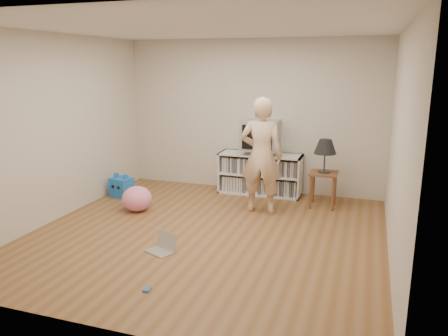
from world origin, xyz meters
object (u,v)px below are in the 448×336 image
Objects in this scene: media_unit at (260,174)px; person at (261,156)px; laptop at (163,246)px; plush_blue at (122,187)px; crt_tv at (261,135)px; side_table at (323,181)px; dvd_deck at (260,152)px; plush_pink at (137,199)px; table_lamp at (325,147)px.

person reaches higher than media_unit.
person is 4.35× the size of laptop.
plush_blue is (-2.16, -0.92, -0.18)m from media_unit.
side_table is (1.10, -0.37, -0.60)m from crt_tv.
person is at bearing 89.71° from laptop.
dvd_deck is 1.00× the size of plush_pink.
table_lamp is at bearing 22.73° from plush_pink.
media_unit reaches higher than laptop.
crt_tv reaches higher than plush_blue.
plush_blue is (-2.16, -0.90, -0.85)m from crt_tv.
table_lamp is at bearing 180.00° from side_table.
person is (-0.86, -0.55, -0.08)m from table_lamp.
media_unit reaches higher than plush_pink.
crt_tv is at bearing -90.00° from dvd_deck.
crt_tv is 1.51× the size of laptop.
side_table is at bearing -18.59° from dvd_deck.
media_unit is 3.52× the size of laptop.
laptop is at bearing 64.32° from person.
person is 2.50m from plush_blue.
table_lamp is 0.30× the size of person.
person is 3.84× the size of plush_pink.
crt_tv is 2.29m from plush_pink.
side_table is at bearing -19.32° from media_unit.
crt_tv is 1.09× the size of side_table.
plush_pink is at bearing -136.27° from dvd_deck.
crt_tv is at bearing 161.57° from table_lamp.
media_unit is 1.17m from side_table.
crt_tv is 1.31m from side_table.
side_table is at bearing -18.43° from crt_tv.
plush_blue reaches higher than laptop.
dvd_deck is 1.13× the size of laptop.
media_unit is 2.36m from plush_blue.
side_table reaches higher than plush_blue.
laptop is (-0.52, -2.68, -0.96)m from crt_tv.
crt_tv is 1.16m from table_lamp.
media_unit reaches higher than side_table.
crt_tv is at bearing -77.81° from person.
dvd_deck is at bearing 90.00° from crt_tv.
table_lamp is at bearing -19.32° from media_unit.
media_unit is 1.31m from table_lamp.
side_table reaches higher than laptop.
table_lamp is at bearing -18.43° from crt_tv.
plush_pink is (-1.78, -0.56, -0.67)m from person.
plush_pink is (-2.65, -1.11, -0.75)m from table_lamp.
person is 4.41× the size of plush_blue.
table_lamp reaches higher than plush_pink.
media_unit is 3.11× the size of dvd_deck.
crt_tv reaches higher than table_lamp.
side_table is 0.32× the size of person.
media_unit is 2.76m from laptop.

